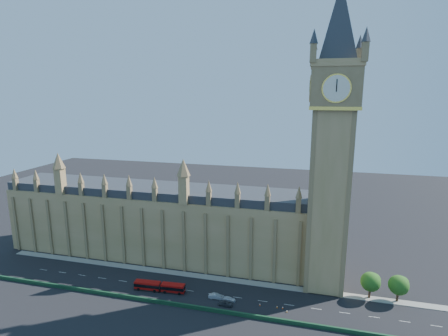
% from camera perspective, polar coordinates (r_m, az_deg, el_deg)
% --- Properties ---
extents(ground, '(400.00, 400.00, 0.00)m').
position_cam_1_polar(ground, '(119.40, -3.78, -19.59)').
color(ground, black).
rests_on(ground, ground).
extents(palace_westminster, '(120.00, 20.00, 28.00)m').
position_cam_1_polar(palace_westminster, '(140.31, -10.90, -8.52)').
color(palace_westminster, '#99804A').
rests_on(palace_westminster, ground).
extents(elizabeth_tower, '(20.59, 20.59, 105.00)m').
position_cam_1_polar(elizabeth_tower, '(111.02, 17.36, 7.36)').
color(elizabeth_tower, '#99804A').
rests_on(elizabeth_tower, ground).
extents(bridge_parapet, '(160.00, 0.60, 1.20)m').
position_cam_1_polar(bridge_parapet, '(111.92, -5.31, -21.63)').
color(bridge_parapet, '#1E4C2D').
rests_on(bridge_parapet, ground).
extents(kerb_north, '(160.00, 3.00, 0.16)m').
position_cam_1_polar(kerb_north, '(127.17, -2.40, -17.41)').
color(kerb_north, gray).
rests_on(kerb_north, ground).
extents(tree_east_near, '(6.00, 6.00, 8.50)m').
position_cam_1_polar(tree_east_near, '(122.49, 22.91, -16.67)').
color(tree_east_near, '#382619').
rests_on(tree_east_near, ground).
extents(tree_east_far, '(6.00, 6.00, 8.50)m').
position_cam_1_polar(tree_east_far, '(124.05, 26.72, -16.65)').
color(tree_east_far, '#382619').
rests_on(tree_east_far, ground).
extents(red_bus, '(16.88, 3.57, 2.85)m').
position_cam_1_polar(red_bus, '(120.94, -10.48, -18.50)').
color(red_bus, '#A80D0B').
rests_on(red_bus, ground).
extents(car_grey, '(4.27, 1.81, 1.44)m').
position_cam_1_polar(car_grey, '(112.65, 0.26, -21.25)').
color(car_grey, '#383A3E').
rests_on(car_grey, ground).
extents(car_silver, '(4.81, 1.81, 1.57)m').
position_cam_1_polar(car_silver, '(115.75, -1.29, -20.22)').
color(car_silver, '#97999E').
rests_on(car_silver, ground).
extents(car_white, '(4.23, 1.84, 1.21)m').
position_cam_1_polar(car_white, '(114.86, 0.81, -20.60)').
color(car_white, silver).
rests_on(car_white, ground).
extents(cone_a, '(0.53, 0.53, 0.76)m').
position_cam_1_polar(cone_a, '(112.91, 9.56, -21.56)').
color(cone_a, black).
rests_on(cone_a, ground).
extents(cone_b, '(0.53, 0.53, 0.70)m').
position_cam_1_polar(cone_b, '(113.03, 8.66, -21.50)').
color(cone_b, black).
rests_on(cone_b, ground).
extents(cone_c, '(0.45, 0.45, 0.62)m').
position_cam_1_polar(cone_c, '(111.75, 10.22, -22.01)').
color(cone_c, black).
rests_on(cone_c, ground).
extents(cone_d, '(0.53, 0.53, 0.71)m').
position_cam_1_polar(cone_d, '(113.42, 5.87, -21.29)').
color(cone_d, black).
rests_on(cone_d, ground).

